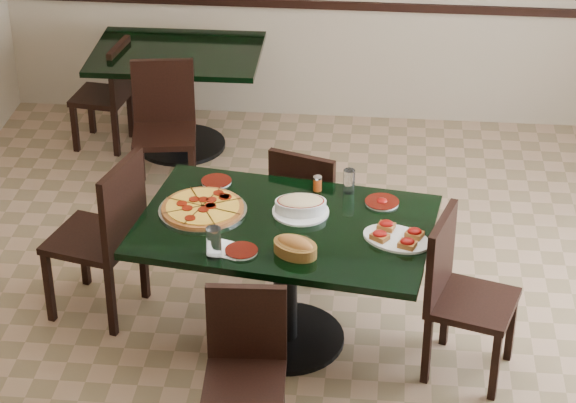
# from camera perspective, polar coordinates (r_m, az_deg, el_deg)

# --- Properties ---
(floor) EXTENTS (5.50, 5.50, 0.00)m
(floor) POSITION_cam_1_polar(r_m,az_deg,el_deg) (6.35, 0.93, -6.30)
(floor) COLOR #8E6E52
(floor) RESTS_ON ground
(room_shell) EXTENTS (5.50, 5.50, 5.50)m
(room_shell) POSITION_cam_1_polar(r_m,az_deg,el_deg) (7.33, 10.23, 8.82)
(room_shell) COLOR silver
(room_shell) RESTS_ON floor
(main_table) EXTENTS (1.64, 1.18, 0.75)m
(main_table) POSITION_cam_1_polar(r_m,az_deg,el_deg) (5.91, -0.14, -2.63)
(main_table) COLOR black
(main_table) RESTS_ON floor
(back_table) EXTENTS (1.19, 0.87, 0.75)m
(back_table) POSITION_cam_1_polar(r_m,az_deg,el_deg) (8.05, -5.60, 6.13)
(back_table) COLOR black
(back_table) RESTS_ON floor
(chair_far) EXTENTS (0.50, 0.50, 0.85)m
(chair_far) POSITION_cam_1_polar(r_m,az_deg,el_deg) (6.53, 1.04, -0.21)
(chair_far) COLOR black
(chair_far) RESTS_ON floor
(chair_near) EXTENTS (0.40, 0.40, 0.82)m
(chair_near) POSITION_cam_1_polar(r_m,az_deg,el_deg) (5.35, -2.16, -8.13)
(chair_near) COLOR black
(chair_near) RESTS_ON floor
(chair_right) EXTENTS (0.52, 0.52, 0.89)m
(chair_right) POSITION_cam_1_polar(r_m,az_deg,el_deg) (5.83, 8.65, -4.38)
(chair_right) COLOR black
(chair_right) RESTS_ON floor
(chair_left) EXTENTS (0.55, 0.55, 0.97)m
(chair_left) POSITION_cam_1_polar(r_m,az_deg,el_deg) (6.24, -9.19, -1.42)
(chair_left) COLOR black
(chair_left) RESTS_ON floor
(back_chair_near) EXTENTS (0.47, 0.47, 0.89)m
(back_chair_near) POSITION_cam_1_polar(r_m,az_deg,el_deg) (7.54, -6.31, 4.12)
(back_chair_near) COLOR black
(back_chair_near) RESTS_ON floor
(back_chair_left) EXTENTS (0.42, 0.42, 0.80)m
(back_chair_left) POSITION_cam_1_polar(r_m,az_deg,el_deg) (8.18, -9.05, 5.63)
(back_chair_left) COLOR black
(back_chair_left) RESTS_ON floor
(pepperoni_pizza) EXTENTS (0.47, 0.47, 0.04)m
(pepperoni_pizza) POSITION_cam_1_polar(r_m,az_deg,el_deg) (5.94, -4.36, -0.34)
(pepperoni_pizza) COLOR silver
(pepperoni_pizza) RESTS_ON main_table
(lasagna_casserole) EXTENTS (0.30, 0.30, 0.09)m
(lasagna_casserole) POSITION_cam_1_polar(r_m,az_deg,el_deg) (5.89, 0.65, -0.19)
(lasagna_casserole) COLOR silver
(lasagna_casserole) RESTS_ON main_table
(bread_basket) EXTENTS (0.28, 0.25, 0.10)m
(bread_basket) POSITION_cam_1_polar(r_m,az_deg,el_deg) (5.55, 0.37, -2.31)
(bread_basket) COLOR brown
(bread_basket) RESTS_ON main_table
(bruschetta_platter) EXTENTS (0.43, 0.38, 0.05)m
(bruschetta_platter) POSITION_cam_1_polar(r_m,az_deg,el_deg) (5.69, 5.54, -1.76)
(bruschetta_platter) COLOR silver
(bruschetta_platter) RESTS_ON main_table
(side_plate_near) EXTENTS (0.17, 0.17, 0.02)m
(side_plate_near) POSITION_cam_1_polar(r_m,az_deg,el_deg) (5.58, -2.38, -2.52)
(side_plate_near) COLOR silver
(side_plate_near) RESTS_ON main_table
(side_plate_far_r) EXTENTS (0.18, 0.18, 0.03)m
(side_plate_far_r) POSITION_cam_1_polar(r_m,az_deg,el_deg) (6.01, 4.79, -0.02)
(side_plate_far_r) COLOR silver
(side_plate_far_r) RESTS_ON main_table
(side_plate_far_l) EXTENTS (0.17, 0.17, 0.02)m
(side_plate_far_l) POSITION_cam_1_polar(r_m,az_deg,el_deg) (6.21, -3.66, 1.03)
(side_plate_far_l) COLOR silver
(side_plate_far_l) RESTS_ON main_table
(napkin_setting) EXTENTS (0.20, 0.20, 0.01)m
(napkin_setting) POSITION_cam_1_polar(r_m,az_deg,el_deg) (5.60, -3.03, -2.46)
(napkin_setting) COLOR white
(napkin_setting) RESTS_ON main_table
(water_glass_a) EXTENTS (0.06, 0.06, 0.14)m
(water_glass_a) POSITION_cam_1_polar(r_m,az_deg,el_deg) (6.08, 3.12, 1.03)
(water_glass_a) COLOR silver
(water_glass_a) RESTS_ON main_table
(water_glass_b) EXTENTS (0.08, 0.08, 0.16)m
(water_glass_b) POSITION_cam_1_polar(r_m,az_deg,el_deg) (5.52, -3.79, -2.09)
(water_glass_b) COLOR silver
(water_glass_b) RESTS_ON main_table
(pepper_shaker) EXTENTS (0.05, 0.05, 0.08)m
(pepper_shaker) POSITION_cam_1_polar(r_m,az_deg,el_deg) (6.10, 1.50, 0.93)
(pepper_shaker) COLOR #B83E13
(pepper_shaker) RESTS_ON main_table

